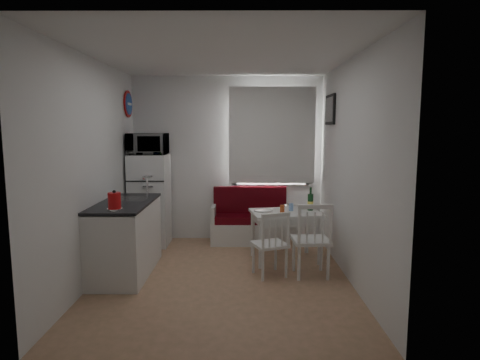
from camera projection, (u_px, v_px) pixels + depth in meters
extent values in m
cube|color=#9B7852|center=(223.00, 278.00, 4.84)|extent=(3.00, 3.50, 0.02)
cube|color=white|center=(221.00, 56.00, 4.50)|extent=(3.00, 3.50, 0.02)
cube|color=white|center=(228.00, 159.00, 6.40)|extent=(3.00, 0.02, 2.60)
cube|color=white|center=(210.00, 196.00, 2.93)|extent=(3.00, 0.02, 2.60)
cube|color=white|center=(94.00, 171.00, 4.68)|extent=(0.02, 3.50, 2.60)
cube|color=white|center=(351.00, 171.00, 4.66)|extent=(0.02, 3.50, 2.60)
cube|color=white|center=(272.00, 139.00, 6.33)|extent=(1.22, 0.06, 1.47)
cube|color=white|center=(272.00, 136.00, 6.25)|extent=(1.35, 0.02, 1.50)
cube|color=white|center=(126.00, 239.00, 4.94)|extent=(0.60, 1.30, 0.86)
cube|color=black|center=(125.00, 203.00, 4.88)|extent=(0.62, 1.32, 0.03)
cube|color=#99999E|center=(132.00, 202.00, 5.13)|extent=(0.40, 0.40, 0.10)
cylinder|color=silver|center=(147.00, 186.00, 5.28)|extent=(0.02, 0.02, 0.26)
cylinder|color=navy|center=(129.00, 104.00, 6.00)|extent=(0.03, 0.40, 0.40)
cube|color=black|center=(330.00, 110.00, 5.66)|extent=(0.04, 0.52, 0.42)
cube|color=white|center=(250.00, 232.00, 6.28)|extent=(1.21, 0.47, 0.33)
cube|color=#52050E|center=(250.00, 218.00, 6.25)|extent=(1.15, 0.43, 0.11)
cube|color=#52050E|center=(250.00, 200.00, 6.39)|extent=(1.15, 0.09, 0.43)
cube|color=white|center=(285.00, 213.00, 5.40)|extent=(0.99, 0.77, 0.04)
cube|color=white|center=(285.00, 218.00, 5.41)|extent=(0.89, 0.67, 0.11)
cylinder|color=white|center=(285.00, 237.00, 5.44)|extent=(0.05, 0.05, 0.64)
cube|color=white|center=(270.00, 244.00, 4.87)|extent=(0.48, 0.47, 0.04)
cube|color=white|center=(271.00, 230.00, 4.68)|extent=(0.35, 0.16, 0.40)
cube|color=white|center=(311.00, 240.00, 4.86)|extent=(0.45, 0.44, 0.04)
cube|color=white|center=(314.00, 224.00, 4.64)|extent=(0.41, 0.07, 0.45)
cube|color=white|center=(150.00, 200.00, 6.14)|extent=(0.56, 0.56, 1.40)
imported|color=white|center=(148.00, 144.00, 5.98)|extent=(0.57, 0.39, 0.32)
cylinder|color=red|center=(114.00, 201.00, 4.34)|extent=(0.16, 0.16, 0.22)
cylinder|color=#C85121|center=(282.00, 209.00, 5.34)|extent=(0.06, 0.06, 0.10)
cylinder|color=#8CB4EE|center=(291.00, 207.00, 5.44)|extent=(0.06, 0.06, 0.10)
cylinder|color=white|center=(263.00, 211.00, 5.41)|extent=(0.25, 0.25, 0.02)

